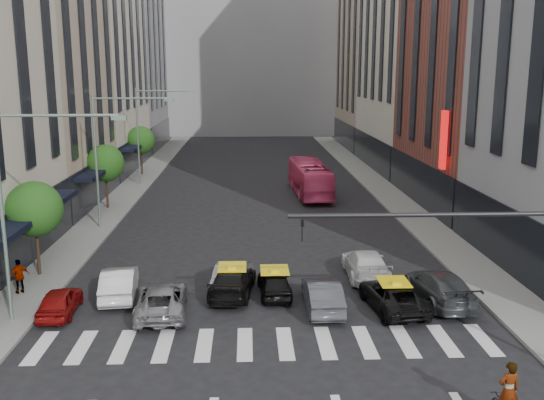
{
  "coord_description": "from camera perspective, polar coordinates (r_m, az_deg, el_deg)",
  "views": [
    {
      "loc": [
        -0.85,
        -20.8,
        10.57
      ],
      "look_at": [
        0.43,
        10.13,
        4.0
      ],
      "focal_mm": 40.0,
      "sensor_mm": 36.0,
      "label": 1
    }
  ],
  "objects": [
    {
      "name": "building_left_b",
      "position": [
        51.42,
        -21.23,
        12.79
      ],
      "size": [
        8.0,
        16.0,
        24.0
      ],
      "primitive_type": "cube",
      "color": "tan",
      "rests_on": "ground"
    },
    {
      "name": "liberty_sign",
      "position": [
        43.2,
        15.85,
        5.46
      ],
      "size": [
        0.3,
        0.7,
        4.0
      ],
      "color": "red",
      "rests_on": "ground"
    },
    {
      "name": "sidewalk_left",
      "position": [
        52.95,
        -13.93,
        0.19
      ],
      "size": [
        3.0,
        96.0,
        0.15
      ],
      "primitive_type": "cube",
      "color": "slate",
      "rests_on": "ground"
    },
    {
      "name": "ground",
      "position": [
        23.34,
        -0.04,
        -14.94
      ],
      "size": [
        160.0,
        160.0,
        0.0
      ],
      "primitive_type": "plane",
      "color": "black",
      "rests_on": "ground"
    },
    {
      "name": "taxi_right",
      "position": [
        28.26,
        11.32,
        -8.82
      ],
      "size": [
        2.69,
        4.87,
        1.29
      ],
      "primitive_type": "imported",
      "rotation": [
        0.0,
        0.0,
        3.26
      ],
      "color": "black",
      "rests_on": "ground"
    },
    {
      "name": "car_row2_left",
      "position": [
        30.28,
        -3.74,
        -7.06
      ],
      "size": [
        2.05,
        4.44,
        1.41
      ],
      "primitive_type": "imported",
      "rotation": [
        0.0,
        0.0,
        3.01
      ],
      "color": "gray",
      "rests_on": "ground"
    },
    {
      "name": "car_grey_mid",
      "position": [
        27.77,
        4.76,
        -8.85
      ],
      "size": [
        1.57,
        4.35,
        1.43
      ],
      "primitive_type": "imported",
      "rotation": [
        0.0,
        0.0,
        3.16
      ],
      "color": "#3B3D42",
      "rests_on": "ground"
    },
    {
      "name": "car_red",
      "position": [
        28.77,
        -19.34,
        -8.98
      ],
      "size": [
        1.58,
        3.64,
        1.22
      ],
      "primitive_type": "imported",
      "rotation": [
        0.0,
        0.0,
        3.18
      ],
      "color": "maroon",
      "rests_on": "ground"
    },
    {
      "name": "tree_far",
      "position": [
        64.12,
        -12.25,
        5.51
      ],
      "size": [
        2.88,
        2.88,
        4.95
      ],
      "color": "black",
      "rests_on": "sidewalk_left"
    },
    {
      "name": "car_grey_curb",
      "position": [
        29.53,
        15.5,
        -7.89
      ],
      "size": [
        2.54,
        5.33,
        1.5
      ],
      "primitive_type": "imported",
      "rotation": [
        0.0,
        0.0,
        3.23
      ],
      "color": "#37393D",
      "rests_on": "ground"
    },
    {
      "name": "car_row2_right",
      "position": [
        32.16,
        8.81,
        -5.98
      ],
      "size": [
        2.13,
        5.08,
        1.46
      ],
      "primitive_type": "imported",
      "rotation": [
        0.0,
        0.0,
        3.13
      ],
      "color": "silver",
      "rests_on": "ground"
    },
    {
      "name": "car_silver",
      "position": [
        27.69,
        -10.34,
        -9.19
      ],
      "size": [
        2.52,
        4.88,
        1.32
      ],
      "primitive_type": "imported",
      "rotation": [
        0.0,
        0.0,
        3.21
      ],
      "color": "gray",
      "rests_on": "ground"
    },
    {
      "name": "building_far",
      "position": [
        106.06,
        -1.99,
        15.99
      ],
      "size": [
        30.0,
        10.0,
        36.0
      ],
      "primitive_type": "cube",
      "color": "gray",
      "rests_on": "ground"
    },
    {
      "name": "streetlamp_mid",
      "position": [
        42.08,
        -15.05,
        5.21
      ],
      "size": [
        5.38,
        0.25,
        9.0
      ],
      "color": "gray",
      "rests_on": "sidewalk_left"
    },
    {
      "name": "tree_mid",
      "position": [
        48.56,
        -15.41,
        3.36
      ],
      "size": [
        2.88,
        2.88,
        4.95
      ],
      "color": "black",
      "rests_on": "sidewalk_left"
    },
    {
      "name": "building_right_b",
      "position": [
        51.08,
        18.66,
        14.1
      ],
      "size": [
        8.0,
        18.0,
        26.0
      ],
      "primitive_type": "cube",
      "color": "brown",
      "rests_on": "ground"
    },
    {
      "name": "streetlamp_far",
      "position": [
        57.73,
        -11.62,
        7.1
      ],
      "size": [
        5.38,
        0.25,
        9.0
      ],
      "color": "gray",
      "rests_on": "sidewalk_left"
    },
    {
      "name": "rider",
      "position": [
        20.09,
        21.52,
        -14.68
      ],
      "size": [
        0.73,
        0.53,
        1.85
      ],
      "primitive_type": "imported",
      "rotation": [
        0.0,
        0.0,
        3.28
      ],
      "color": "gray",
      "rests_on": "motorcycle"
    },
    {
      "name": "tree_near",
      "position": [
        33.41,
        -21.45,
        -0.81
      ],
      "size": [
        2.88,
        2.88,
        4.95
      ],
      "color": "black",
      "rests_on": "sidewalk_left"
    },
    {
      "name": "traffic_signal",
      "position": [
        22.41,
        20.2,
        -4.56
      ],
      "size": [
        10.1,
        0.2,
        6.0
      ],
      "color": "black",
      "rests_on": "ground"
    },
    {
      "name": "streetlamp_near",
      "position": [
        26.86,
        -22.36,
        1.07
      ],
      "size": [
        5.38,
        0.25,
        9.0
      ],
      "color": "gray",
      "rests_on": "sidewalk_left"
    },
    {
      "name": "sidewalk_right",
      "position": [
        53.32,
        11.06,
        0.4
      ],
      "size": [
        3.0,
        96.0,
        0.15
      ],
      "primitive_type": "cube",
      "color": "slate",
      "rests_on": "ground"
    },
    {
      "name": "building_left_d",
      "position": [
        87.42,
        -13.46,
        14.57
      ],
      "size": [
        8.0,
        18.0,
        30.0
      ],
      "primitive_type": "cube",
      "color": "gray",
      "rests_on": "ground"
    },
    {
      "name": "pedestrian_far",
      "position": [
        31.59,
        -22.68,
        -6.64
      ],
      "size": [
        1.03,
        0.92,
        1.67
      ],
      "primitive_type": "imported",
      "rotation": [
        0.0,
        0.0,
        3.8
      ],
      "color": "gray",
      "rests_on": "sidewalk_left"
    },
    {
      "name": "building_right_d",
      "position": [
        87.7,
        9.66,
        14.06
      ],
      "size": [
        8.0,
        18.0,
        28.0
      ],
      "primitive_type": "cube",
      "color": "tan",
      "rests_on": "ground"
    },
    {
      "name": "taxi_center",
      "position": [
        29.37,
        0.24,
        -7.81
      ],
      "size": [
        1.68,
        3.75,
        1.25
      ],
      "primitive_type": "imported",
      "rotation": [
        0.0,
        0.0,
        3.2
      ],
      "color": "black",
      "rests_on": "ground"
    },
    {
      "name": "bus",
      "position": [
        52.88,
        3.56,
        2.06
      ],
      "size": [
        3.02,
        10.73,
        2.96
      ],
      "primitive_type": "imported",
      "rotation": [
        0.0,
        0.0,
        3.19
      ],
      "color": "#F1467F",
      "rests_on": "ground"
    },
    {
      "name": "car_white_front",
      "position": [
        30.03,
        -14.18,
        -7.54
      ],
      "size": [
        2.01,
        4.54,
        1.45
      ],
      "primitive_type": "imported",
      "rotation": [
        0.0,
        0.0,
        3.25
      ],
      "color": "silver",
      "rests_on": "ground"
    },
    {
      "name": "taxi_left",
      "position": [
        29.5,
        -3.75,
        -7.61
      ],
      "size": [
        2.46,
        4.95,
        1.38
      ],
      "primitive_type": "imported",
      "rotation": [
        0.0,
        0.0,
        3.03
      ],
      "color": "black",
      "rests_on": "ground"
    }
  ]
}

